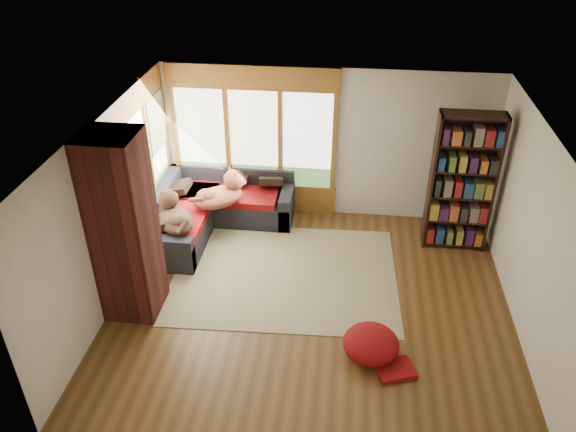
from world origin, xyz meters
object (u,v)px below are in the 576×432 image
(brick_chimney, at_px, (124,228))
(bookshelf, at_px, (462,183))
(area_rug, at_px, (285,274))
(sectional_sofa, at_px, (203,213))
(pouf, at_px, (371,343))
(dog_brindle, at_px, (173,213))
(dog_tan, at_px, (222,191))

(brick_chimney, distance_m, bookshelf, 4.99)
(area_rug, bearing_deg, sectional_sofa, 144.01)
(sectional_sofa, relative_size, pouf, 3.13)
(dog_brindle, bearing_deg, pouf, -155.00)
(pouf, height_order, dog_brindle, dog_brindle)
(area_rug, distance_m, dog_tan, 1.75)
(brick_chimney, distance_m, area_rug, 2.53)
(pouf, height_order, dog_tan, dog_tan)
(sectional_sofa, xyz_separation_m, pouf, (2.77, -2.60, -0.10))
(bookshelf, xyz_separation_m, pouf, (-1.32, -2.62, -0.93))
(sectional_sofa, bearing_deg, dog_brindle, -110.23)
(dog_brindle, bearing_deg, area_rug, -134.32)
(bookshelf, xyz_separation_m, dog_brindle, (-4.33, -0.79, -0.36))
(bookshelf, bearing_deg, dog_brindle, -169.67)
(sectional_sofa, bearing_deg, dog_tan, -9.02)
(area_rug, distance_m, bookshelf, 3.03)
(area_rug, height_order, dog_tan, dog_tan)
(bookshelf, bearing_deg, sectional_sofa, -179.69)
(area_rug, height_order, pouf, pouf)
(brick_chimney, height_order, sectional_sofa, brick_chimney)
(brick_chimney, relative_size, bookshelf, 1.15)
(area_rug, relative_size, bookshelf, 1.48)
(bookshelf, distance_m, dog_brindle, 4.42)
(dog_tan, height_order, dog_brindle, dog_tan)
(sectional_sofa, xyz_separation_m, dog_tan, (0.35, -0.04, 0.48))
(pouf, bearing_deg, dog_tan, 133.40)
(brick_chimney, distance_m, dog_brindle, 1.40)
(brick_chimney, height_order, pouf, brick_chimney)
(pouf, relative_size, dog_tan, 0.70)
(sectional_sofa, relative_size, dog_brindle, 2.36)
(brick_chimney, distance_m, pouf, 3.44)
(sectional_sofa, bearing_deg, bookshelf, -2.76)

